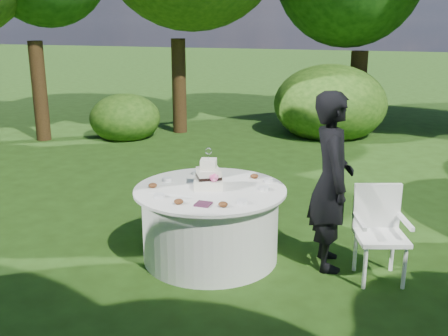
{
  "coord_description": "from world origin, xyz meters",
  "views": [
    {
      "loc": [
        1.78,
        -4.76,
        2.43
      ],
      "look_at": [
        0.15,
        0.0,
        1.0
      ],
      "focal_mm": 42.0,
      "sensor_mm": 36.0,
      "label": 1
    }
  ],
  "objects": [
    {
      "name": "ground",
      "position": [
        0.0,
        0.0,
        0.0
      ],
      "size": [
        80.0,
        80.0,
        0.0
      ],
      "primitive_type": "plane",
      "color": "#213D10",
      "rests_on": "ground"
    },
    {
      "name": "napkins",
      "position": [
        0.11,
        -0.49,
        0.78
      ],
      "size": [
        0.14,
        0.14,
        0.02
      ],
      "primitive_type": "cube",
      "color": "#471E36",
      "rests_on": "table"
    },
    {
      "name": "feather_plume",
      "position": [
        -0.28,
        -0.34,
        0.78
      ],
      "size": [
        0.48,
        0.07,
        0.01
      ],
      "primitive_type": "ellipsoid",
      "color": "white",
      "rests_on": "table"
    },
    {
      "name": "guest",
      "position": [
        1.19,
        0.24,
        0.89
      ],
      "size": [
        0.6,
        0.75,
        1.79
      ],
      "primitive_type": "imported",
      "rotation": [
        0.0,
        0.0,
        1.86
      ],
      "color": "black",
      "rests_on": "ground"
    },
    {
      "name": "table",
      "position": [
        0.0,
        0.0,
        0.39
      ],
      "size": [
        1.56,
        1.56,
        0.77
      ],
      "color": "white",
      "rests_on": "ground"
    },
    {
      "name": "cake",
      "position": [
        -0.02,
        0.03,
        0.88
      ],
      "size": [
        0.37,
        0.37,
        0.42
      ],
      "color": "white",
      "rests_on": "table"
    },
    {
      "name": "chair",
      "position": [
        1.67,
        0.15,
        0.52
      ],
      "size": [
        0.58,
        0.58,
        0.91
      ],
      "color": "white",
      "rests_on": "ground"
    },
    {
      "name": "votives",
      "position": [
        0.05,
        0.04,
        0.79
      ],
      "size": [
        1.16,
        0.95,
        0.04
      ],
      "color": "silver",
      "rests_on": "table"
    },
    {
      "name": "petal_cups",
      "position": [
        -0.01,
        -0.17,
        0.79
      ],
      "size": [
        0.99,
        1.11,
        0.05
      ],
      "color": "#562D16",
      "rests_on": "table"
    }
  ]
}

